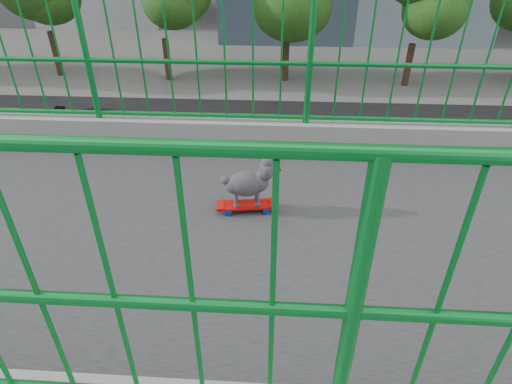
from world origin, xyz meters
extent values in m
cube|color=black|center=(-13.00, 0.00, 0.01)|extent=(18.00, 90.00, 0.02)
cylinder|color=black|center=(-26.40, -12.00, 1.49)|extent=(0.44, 0.44, 2.97)
cylinder|color=black|center=(-25.80, -4.00, 1.36)|extent=(0.44, 0.44, 2.73)
ellipsoid|color=#19390F|center=(-25.80, -4.00, 4.51)|extent=(4.20, 4.20, 3.57)
cylinder|color=black|center=(-26.20, 4.00, 1.43)|extent=(0.44, 0.44, 2.87)
ellipsoid|color=#19390F|center=(-26.20, 4.00, 4.82)|extent=(4.60, 4.60, 3.91)
cylinder|color=black|center=(-25.60, 12.00, 1.33)|extent=(0.44, 0.44, 2.66)
ellipsoid|color=#19390F|center=(-25.60, 12.00, 4.36)|extent=(4.00, 4.00, 3.40)
cube|color=red|center=(-0.34, 3.52, 7.05)|extent=(0.20, 0.47, 0.02)
cube|color=#99999E|center=(-0.32, 3.37, 7.04)|extent=(0.08, 0.04, 0.02)
cylinder|color=#0829B0|center=(-0.38, 3.37, 7.03)|extent=(0.03, 0.06, 0.05)
sphere|color=yellow|center=(-0.38, 3.37, 7.03)|extent=(0.02, 0.02, 0.02)
cylinder|color=#0829B0|center=(-0.26, 3.38, 7.03)|extent=(0.03, 0.06, 0.05)
sphere|color=yellow|center=(-0.26, 3.38, 7.03)|extent=(0.02, 0.02, 0.02)
cube|color=#99999E|center=(-0.36, 3.66, 7.04)|extent=(0.08, 0.04, 0.02)
cylinder|color=#0829B0|center=(-0.42, 3.66, 7.03)|extent=(0.03, 0.06, 0.05)
sphere|color=yellow|center=(-0.42, 3.66, 7.03)|extent=(0.02, 0.02, 0.02)
cylinder|color=#0829B0|center=(-0.30, 3.67, 7.03)|extent=(0.03, 0.06, 0.05)
sphere|color=yellow|center=(-0.30, 3.67, 7.03)|extent=(0.02, 0.02, 0.02)
ellipsoid|color=#333036|center=(-0.34, 3.52, 7.24)|extent=(0.22, 0.31, 0.19)
sphere|color=#333036|center=(-0.36, 3.68, 7.37)|extent=(0.13, 0.13, 0.13)
sphere|color=black|center=(-0.38, 3.76, 7.35)|extent=(0.02, 0.02, 0.02)
sphere|color=#333036|center=(-0.32, 3.36, 7.28)|extent=(0.06, 0.06, 0.06)
cylinder|color=#333036|center=(-0.39, 3.59, 7.12)|extent=(0.03, 0.03, 0.12)
cylinder|color=#333036|center=(-0.31, 3.61, 7.12)|extent=(0.03, 0.03, 0.12)
cylinder|color=#333036|center=(-0.37, 3.43, 7.12)|extent=(0.03, 0.03, 0.12)
cylinder|color=#333036|center=(-0.29, 3.45, 7.12)|extent=(0.03, 0.03, 0.12)
imported|color=red|center=(-9.20, 10.24, 0.73)|extent=(1.54, 4.41, 1.45)
imported|color=black|center=(-12.40, 4.01, 0.70)|extent=(2.32, 5.03, 1.40)
imported|color=black|center=(-15.60, -4.44, 0.80)|extent=(2.23, 5.48, 1.59)
imported|color=#929297|center=(-6.00, -1.64, 0.76)|extent=(1.60, 4.59, 1.51)
camera|label=1|loc=(2.30, 3.76, 8.85)|focal=29.19mm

